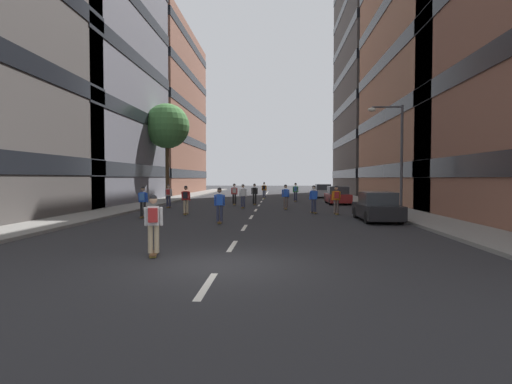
% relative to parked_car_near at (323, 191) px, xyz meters
% --- Properties ---
extents(ground_plane, '(159.50, 159.50, 0.00)m').
position_rel_parked_car_near_xyz_m(ground_plane, '(-6.71, -10.11, -0.70)').
color(ground_plane, '#28282B').
extents(sidewalk_left, '(2.78, 73.10, 0.14)m').
position_rel_parked_car_near_xyz_m(sidewalk_left, '(-16.00, -6.79, -0.63)').
color(sidewalk_left, gray).
rests_on(sidewalk_left, ground_plane).
extents(sidewalk_right, '(2.78, 73.10, 0.14)m').
position_rel_parked_car_near_xyz_m(sidewalk_right, '(2.59, -6.79, -0.63)').
color(sidewalk_right, gray).
rests_on(sidewalk_right, ground_plane).
extents(lane_markings, '(0.16, 62.20, 0.01)m').
position_rel_parked_car_near_xyz_m(lane_markings, '(-6.71, -8.70, -0.70)').
color(lane_markings, silver).
rests_on(lane_markings, ground_plane).
extents(building_left_mid, '(13.25, 19.48, 29.02)m').
position_rel_parked_car_near_xyz_m(building_left_mid, '(-23.96, -11.19, 13.90)').
color(building_left_mid, slate).
rests_on(building_left_mid, ground_plane).
extents(building_left_far, '(13.25, 23.37, 23.19)m').
position_rel_parked_car_near_xyz_m(building_left_far, '(-23.96, 11.15, 10.99)').
color(building_left_far, brown).
rests_on(building_left_far, ground_plane).
extents(building_right_mid, '(13.25, 21.81, 33.13)m').
position_rel_parked_car_near_xyz_m(building_right_mid, '(10.55, -11.19, 15.96)').
color(building_right_mid, '#9E6B51').
rests_on(building_right_mid, ground_plane).
extents(building_right_far, '(13.25, 19.95, 37.00)m').
position_rel_parked_car_near_xyz_m(building_right_far, '(10.55, 11.15, 17.89)').
color(building_right_far, '#4C4744').
rests_on(building_right_far, ground_plane).
extents(parked_car_near, '(1.82, 4.40, 1.52)m').
position_rel_parked_car_near_xyz_m(parked_car_near, '(0.00, 0.00, 0.00)').
color(parked_car_near, '#B2B7BF').
rests_on(parked_car_near, ground_plane).
extents(parked_car_mid, '(1.82, 4.40, 1.52)m').
position_rel_parked_car_near_xyz_m(parked_car_mid, '(0.00, -25.47, 0.00)').
color(parked_car_mid, black).
rests_on(parked_car_mid, ground_plane).
extents(parked_car_far, '(1.82, 4.40, 1.52)m').
position_rel_parked_car_near_xyz_m(parked_car_far, '(0.00, -11.51, 0.00)').
color(parked_car_far, maroon).
rests_on(parked_car_far, ground_plane).
extents(street_tree_near, '(4.37, 4.37, 9.37)m').
position_rel_parked_car_near_xyz_m(street_tree_near, '(-16.00, -7.33, 6.58)').
color(street_tree_near, '#4C3823').
rests_on(street_tree_near, sidewalk_left).
extents(streetlamp_right, '(2.13, 0.30, 6.50)m').
position_rel_parked_car_near_xyz_m(streetlamp_right, '(1.95, -21.84, 3.44)').
color(streetlamp_right, '#3F3F44').
rests_on(streetlamp_right, sidewalk_right).
extents(skater_0, '(0.57, 0.92, 1.78)m').
position_rel_parked_car_near_xyz_m(skater_0, '(-8.79, -35.56, 0.32)').
color(skater_0, brown).
rests_on(skater_0, ground_plane).
extents(skater_1, '(0.57, 0.92, 1.78)m').
position_rel_parked_car_near_xyz_m(skater_1, '(-2.90, -20.97, 0.29)').
color(skater_1, brown).
rests_on(skater_1, ground_plane).
extents(skater_2, '(0.54, 0.91, 1.78)m').
position_rel_parked_car_near_xyz_m(skater_2, '(-10.81, -22.34, 0.32)').
color(skater_2, brown).
rests_on(skater_2, ground_plane).
extents(skater_3, '(0.56, 0.92, 1.78)m').
position_rel_parked_car_near_xyz_m(skater_3, '(-3.47, -8.06, 0.32)').
color(skater_3, brown).
rests_on(skater_3, ground_plane).
extents(skater_4, '(0.55, 0.92, 1.78)m').
position_rel_parked_car_near_xyz_m(skater_4, '(-8.09, -26.92, 0.29)').
color(skater_4, brown).
rests_on(skater_4, ground_plane).
extents(skater_5, '(0.55, 0.92, 1.78)m').
position_rel_parked_car_near_xyz_m(skater_5, '(-8.79, -13.10, 0.32)').
color(skater_5, brown).
rests_on(skater_5, ground_plane).
extents(skater_6, '(0.54, 0.91, 1.78)m').
position_rel_parked_car_near_xyz_m(skater_6, '(-7.77, -16.68, 0.29)').
color(skater_6, brown).
rests_on(skater_6, ground_plane).
extents(skater_7, '(0.53, 0.90, 1.78)m').
position_rel_parked_car_near_xyz_m(skater_7, '(-1.58, -21.68, 0.32)').
color(skater_7, brown).
rests_on(skater_7, ground_plane).
extents(skater_8, '(0.55, 0.92, 1.78)m').
position_rel_parked_car_near_xyz_m(skater_8, '(-6.62, -2.80, 0.32)').
color(skater_8, brown).
rests_on(skater_8, ground_plane).
extents(skater_9, '(0.55, 0.92, 1.78)m').
position_rel_parked_car_near_xyz_m(skater_9, '(-7.10, -13.00, 0.29)').
color(skater_9, brown).
rests_on(skater_9, ground_plane).
extents(skater_10, '(0.55, 0.91, 1.78)m').
position_rel_parked_car_near_xyz_m(skater_10, '(-12.77, -24.48, 0.32)').
color(skater_10, brown).
rests_on(skater_10, ground_plane).
extents(skater_11, '(0.53, 0.90, 1.78)m').
position_rel_parked_car_near_xyz_m(skater_11, '(-4.61, -17.63, 0.29)').
color(skater_11, brown).
rests_on(skater_11, ground_plane).
extents(skater_12, '(0.54, 0.91, 1.78)m').
position_rel_parked_car_near_xyz_m(skater_12, '(-13.38, -16.77, 0.32)').
color(skater_12, brown).
rests_on(skater_12, ground_plane).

